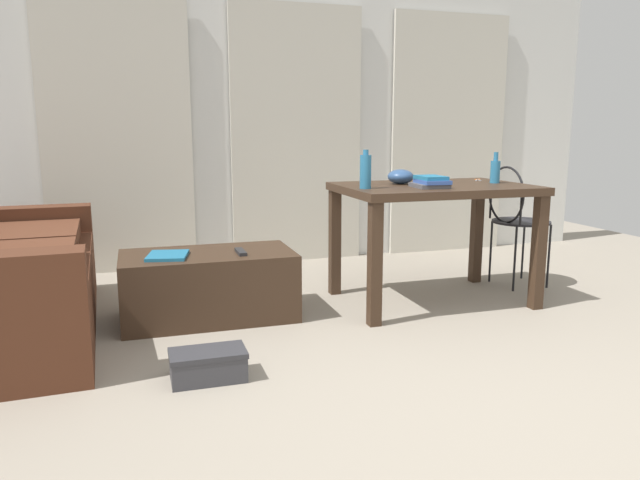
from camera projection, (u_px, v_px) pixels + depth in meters
name	position (u px, v px, depth m)	size (l,w,h in m)	color
ground_plane	(384.00, 326.00, 3.44)	(7.52, 7.52, 0.00)	gray
wall_back	(295.00, 115.00, 5.05)	(5.65, 0.10, 2.49)	silver
curtains	(297.00, 136.00, 5.01)	(4.01, 0.03, 2.14)	beige
coffee_table	(209.00, 285.00, 3.56)	(1.02, 0.54, 0.40)	#382619
craft_table	(434.00, 202.00, 3.84)	(1.21, 0.81, 0.78)	#382619
wire_chair	(514.00, 212.00, 4.25)	(0.41, 0.41, 0.87)	black
bottle_near	(365.00, 171.00, 3.55)	(0.07, 0.07, 0.23)	teal
bottle_far	(495.00, 171.00, 3.92)	(0.06, 0.06, 0.20)	teal
bowl	(401.00, 177.00, 3.87)	(0.17, 0.17, 0.10)	#2D4C7A
book_stack	(431.00, 182.00, 3.63)	(0.21, 0.25, 0.07)	#4C4C51
scissors	(478.00, 180.00, 4.16)	(0.09, 0.11, 0.00)	#9EA0A5
tv_remote_primary	(241.00, 252.00, 3.51)	(0.04, 0.18, 0.02)	#232326
magazine	(168.00, 256.00, 3.40)	(0.22, 0.26, 0.02)	#1E668C
shoebox	(208.00, 365.00, 2.70)	(0.34, 0.20, 0.14)	#38383D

